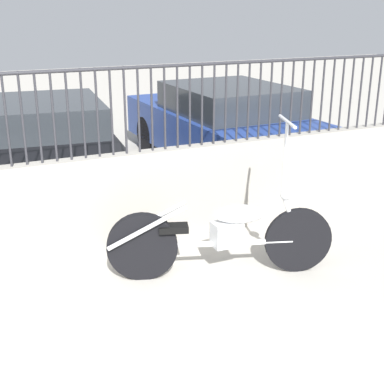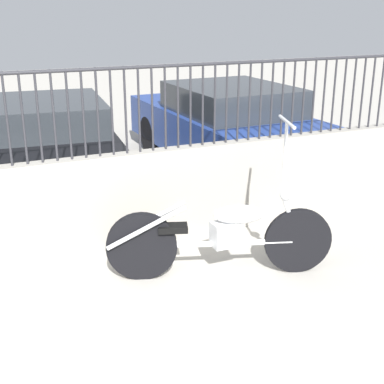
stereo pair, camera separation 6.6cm
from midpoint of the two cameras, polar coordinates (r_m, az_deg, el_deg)
The scene contains 5 objects.
low_wall at distance 5.69m, azimuth -12.65°, elevation -1.66°, with size 9.69×0.18×1.04m.
fence_railing at distance 5.40m, azimuth -13.49°, elevation 9.13°, with size 9.69×0.04×0.90m.
motorcycle_white at distance 5.15m, azimuth 1.77°, elevation -4.64°, with size 2.11×0.87×1.54m.
car_black at distance 7.95m, azimuth -16.21°, elevation 5.09°, with size 2.28×4.08×1.28m.
car_blue at distance 8.73m, azimuth 3.18°, elevation 7.20°, with size 1.92×4.19×1.33m.
Camera 1 is at (-1.01, -2.86, 2.52)m, focal length 50.00 mm.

